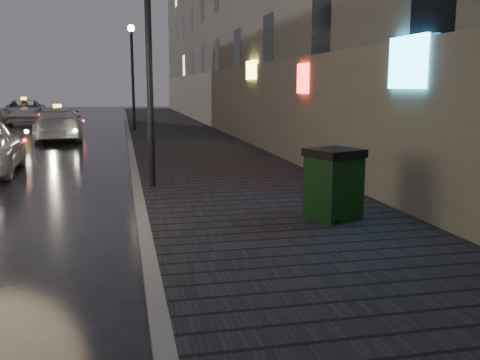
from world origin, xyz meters
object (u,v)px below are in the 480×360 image
at_px(lamp_far, 132,64).
at_px(taxi_mid, 58,124).
at_px(lamp_near, 148,35).
at_px(taxi_far, 25,111).
at_px(trash_bin, 333,183).

xyz_separation_m(lamp_far, taxi_mid, (-3.41, -2.97, -2.76)).
xyz_separation_m(lamp_near, taxi_far, (-6.74, 24.80, -2.71)).
relative_size(taxi_mid, taxi_far, 0.90).
height_order(trash_bin, taxi_mid, taxi_mid).
bearing_deg(taxi_far, lamp_near, -81.62).
bearing_deg(lamp_far, trash_bin, -81.82).
bearing_deg(trash_bin, taxi_mid, 90.24).
bearing_deg(taxi_mid, lamp_near, 99.29).
xyz_separation_m(taxi_mid, taxi_far, (-3.33, 11.76, 0.05)).
xyz_separation_m(lamp_far, taxi_far, (-6.74, 8.80, -2.71)).
xyz_separation_m(lamp_near, trash_bin, (2.84, -3.75, -2.73)).
bearing_deg(taxi_mid, lamp_far, -144.38).
bearing_deg(taxi_mid, taxi_far, -79.59).
relative_size(trash_bin, taxi_far, 0.21).
distance_m(lamp_near, taxi_mid, 13.75).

